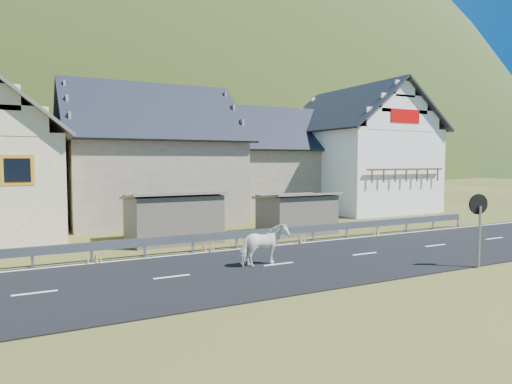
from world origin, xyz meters
TOP-DOWN VIEW (x-y plane):
  - ground at (0.00, 0.00)m, footprint 160.00×160.00m
  - road at (0.00, 0.00)m, footprint 60.00×7.00m
  - lane_markings at (0.00, 0.00)m, footprint 60.00×6.60m
  - guardrail at (-0.00, 3.68)m, footprint 28.10×0.09m
  - shed_left at (-2.00, 6.50)m, footprint 4.30×3.30m
  - shed_right at (4.50, 6.00)m, footprint 3.80×2.90m
  - house_stone_a at (-1.00, 15.00)m, footprint 10.80×9.80m
  - house_stone_b at (9.00, 17.00)m, footprint 9.80×8.80m
  - house_white at (15.00, 14.00)m, footprint 8.80×10.80m
  - mountain at (5.00, 180.00)m, footprint 440.00×280.00m
  - horse at (-0.58, 0.05)m, footprint 0.96×1.84m
  - traffic_mirror at (6.09, -3.53)m, footprint 0.72×0.27m

SIDE VIEW (x-z plane):
  - mountain at x=5.00m, z-range -150.00..110.00m
  - ground at x=0.00m, z-range 0.00..0.00m
  - road at x=0.00m, z-range 0.00..0.04m
  - lane_markings at x=0.00m, z-range 0.04..0.05m
  - guardrail at x=0.00m, z-range 0.19..0.94m
  - horse at x=-0.58m, z-range 0.04..1.54m
  - shed_right at x=4.50m, z-range -0.10..2.10m
  - shed_left at x=-2.00m, z-range -0.10..2.30m
  - traffic_mirror at x=6.09m, z-range 0.61..3.25m
  - house_stone_b at x=9.00m, z-range 0.19..8.29m
  - house_stone_a at x=-1.00m, z-range 0.18..9.08m
  - house_white at x=15.00m, z-range 0.21..9.91m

